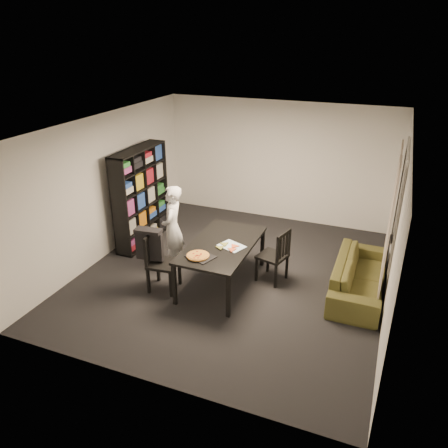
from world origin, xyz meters
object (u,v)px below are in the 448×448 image
at_px(chair_right, 277,253).
at_px(baking_tray, 201,257).
at_px(bookshelf, 141,196).
at_px(chair_left, 158,258).
at_px(sofa, 359,276).
at_px(person, 173,228).
at_px(pepperoni_pizza, 198,256).
at_px(dining_table, 222,247).

height_order(chair_right, baking_tray, chair_right).
height_order(bookshelf, chair_left, bookshelf).
distance_m(chair_right, sofa, 1.37).
bearing_deg(sofa, person, 97.09).
bearing_deg(chair_left, person, 1.56).
distance_m(bookshelf, chair_left, 1.89).
bearing_deg(pepperoni_pizza, sofa, 26.10).
distance_m(person, pepperoni_pizza, 1.12).
xyz_separation_m(dining_table, pepperoni_pizza, (-0.17, -0.56, 0.09)).
bearing_deg(baking_tray, sofa, 26.02).
bearing_deg(pepperoni_pizza, bookshelf, 142.15).
height_order(dining_table, baking_tray, baking_tray).
relative_size(person, pepperoni_pizza, 4.38).
xyz_separation_m(bookshelf, chair_right, (2.90, -0.52, -0.41)).
bearing_deg(person, chair_left, -7.98).
xyz_separation_m(chair_right, sofa, (1.33, 0.18, -0.25)).
bearing_deg(baking_tray, dining_table, 76.27).
distance_m(pepperoni_pizza, sofa, 2.64).
xyz_separation_m(dining_table, sofa, (2.16, 0.58, -0.39)).
xyz_separation_m(chair_right, pepperoni_pizza, (-1.00, -0.96, 0.23)).
bearing_deg(pepperoni_pizza, baking_tray, 30.77).
distance_m(person, baking_tray, 1.13).
distance_m(chair_left, baking_tray, 0.80).
xyz_separation_m(bookshelf, chair_left, (1.16, -1.44, -0.39)).
distance_m(bookshelf, sofa, 4.30).
xyz_separation_m(chair_left, baking_tray, (0.78, -0.02, 0.19)).
xyz_separation_m(dining_table, person, (-1.00, 0.19, 0.09)).
bearing_deg(dining_table, bookshelf, 155.95).
xyz_separation_m(chair_left, sofa, (3.07, 1.10, -0.27)).
height_order(chair_left, chair_right, chair_left).
bearing_deg(bookshelf, chair_left, -51.03).
relative_size(baking_tray, sofa, 0.20).
height_order(bookshelf, sofa, bookshelf).
bearing_deg(bookshelf, person, -34.37).
relative_size(person, baking_tray, 3.83).
height_order(baking_tray, pepperoni_pizza, pepperoni_pizza).
xyz_separation_m(dining_table, chair_right, (0.83, 0.40, -0.14)).
height_order(chair_left, person, person).
bearing_deg(dining_table, sofa, 15.15).
bearing_deg(person, dining_table, 63.58).
relative_size(dining_table, chair_left, 1.82).
height_order(dining_table, sofa, dining_table).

